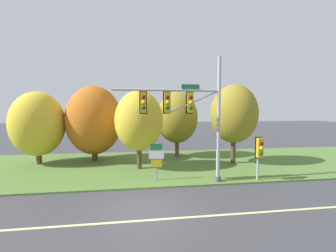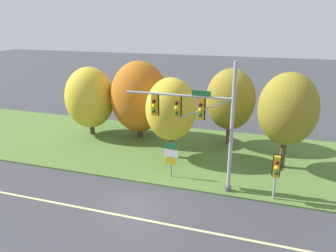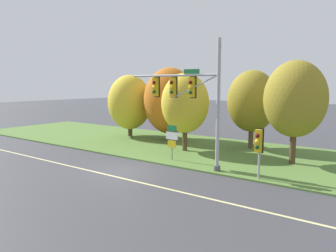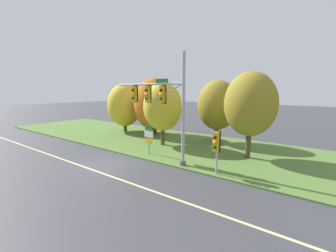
% 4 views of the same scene
% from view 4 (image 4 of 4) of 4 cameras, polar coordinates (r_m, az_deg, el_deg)
% --- Properties ---
extents(ground_plane, '(160.00, 160.00, 0.00)m').
position_cam_4_polar(ground_plane, '(17.09, -15.78, -9.37)').
color(ground_plane, '#3D3D42').
extents(lane_stripe, '(36.00, 0.16, 0.01)m').
position_cam_4_polar(lane_stripe, '(16.44, -19.15, -10.27)').
color(lane_stripe, beige).
rests_on(lane_stripe, ground).
extents(grass_verge, '(48.00, 11.50, 0.10)m').
position_cam_4_polar(grass_verge, '(22.80, 0.93, -4.25)').
color(grass_verge, '#517533').
rests_on(grass_verge, ground).
extents(traffic_signal_mast, '(6.64, 0.49, 7.72)m').
position_cam_4_polar(traffic_signal_mast, '(16.36, -1.80, 6.40)').
color(traffic_signal_mast, '#9EA0A5').
rests_on(traffic_signal_mast, grass_verge).
extents(pedestrian_signal_near_kerb, '(0.46, 0.55, 2.78)m').
position_cam_4_polar(pedestrian_signal_near_kerb, '(14.06, 12.11, -4.45)').
color(pedestrian_signal_near_kerb, '#9EA0A5').
rests_on(pedestrian_signal_near_kerb, grass_verge).
extents(route_sign_post, '(0.95, 0.08, 2.40)m').
position_cam_4_polar(route_sign_post, '(18.47, -4.90, -2.57)').
color(route_sign_post, slate).
rests_on(route_sign_post, grass_verge).
extents(tree_nearest_road, '(4.24, 4.24, 6.00)m').
position_cam_4_polar(tree_nearest_road, '(28.86, -10.97, 5.20)').
color(tree_nearest_road, '#4C3823').
rests_on(tree_nearest_road, grass_verge).
extents(tree_left_of_mast, '(4.83, 4.83, 6.61)m').
position_cam_4_polar(tree_left_of_mast, '(26.27, -3.45, 5.51)').
color(tree_left_of_mast, '#4C3823').
rests_on(tree_left_of_mast, grass_verge).
extents(tree_behind_signpost, '(3.65, 3.65, 5.96)m').
position_cam_4_polar(tree_behind_signpost, '(21.21, -1.37, 4.92)').
color(tree_behind_signpost, '#4C3823').
rests_on(tree_behind_signpost, grass_verge).
extents(tree_mid_verge, '(3.92, 3.92, 6.22)m').
position_cam_4_polar(tree_mid_verge, '(22.72, 12.45, 5.21)').
color(tree_mid_verge, brown).
rests_on(tree_mid_verge, grass_verge).
extents(tree_tall_centre, '(3.90, 3.90, 6.62)m').
position_cam_4_polar(tree_tall_centre, '(18.07, 20.20, 5.19)').
color(tree_tall_centre, '#4C3823').
rests_on(tree_tall_centre, grass_verge).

